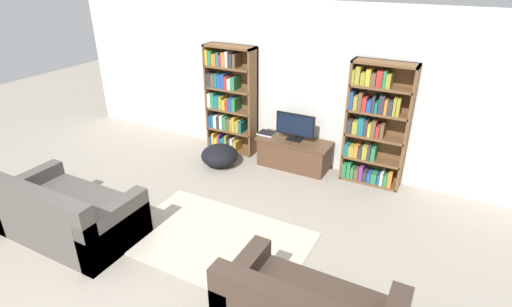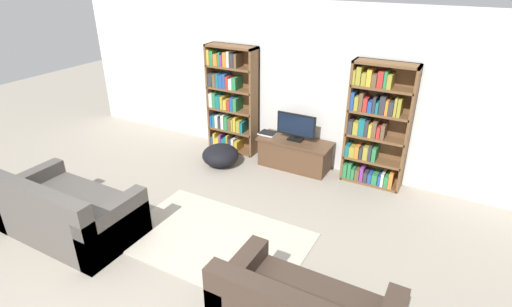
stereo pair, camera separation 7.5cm
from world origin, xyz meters
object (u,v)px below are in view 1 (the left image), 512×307
Objects in this scene: bookshelf_right at (374,126)px; couch_left_sectional at (68,215)px; tv_stand at (294,153)px; laptop at (267,133)px; bookshelf_left at (229,100)px; beanbag_ottoman at (220,155)px; television at (295,126)px.

bookshelf_right reaches higher than couch_left_sectional.
laptop reaches higher than tv_stand.
couch_left_sectional is (-1.21, -3.02, -0.21)m from laptop.
laptop is (-0.51, 0.02, 0.25)m from tv_stand.
bookshelf_left reaches higher than laptop.
laptop is (0.79, -0.10, -0.42)m from bookshelf_left.
laptop is at bearing 41.26° from beanbag_ottoman.
television is at bearing -174.82° from bookshelf_right.
beanbag_ottoman is (-2.32, -0.64, -0.74)m from bookshelf_right.
television reaches higher than laptop.
couch_left_sectional is 2.56m from beanbag_ottoman.
bookshelf_right is at bearing 15.40° from beanbag_ottoman.
bookshelf_right is 1.38m from tv_stand.
bookshelf_left reaches higher than couch_left_sectional.
beanbag_ottoman is at bearing -155.21° from tv_stand.
bookshelf_left is 1.00× the size of bookshelf_right.
television is 1.35m from beanbag_ottoman.
beanbag_ottoman is at bearing -164.60° from bookshelf_right.
bookshelf_left is 1.55× the size of tv_stand.
beanbag_ottoman is at bearing -154.69° from television.
bookshelf_left is 2.50m from bookshelf_right.
bookshelf_right is at bearing 3.37° from laptop.
bookshelf_right is (2.50, 0.00, -0.01)m from bookshelf_left.
bookshelf_left is 1.32m from television.
tv_stand is 0.57m from laptop.
bookshelf_left is at bearing 82.40° from couch_left_sectional.
laptop is at bearing 179.07° from television.
couch_left_sectional is at bearing -119.79° from tv_stand.
couch_left_sectional is (-1.72, -3.01, -0.43)m from television.
bookshelf_left is at bearing 172.83° from laptop.
laptop is 0.88m from beanbag_ottoman.
bookshelf_right is 3.06× the size of beanbag_ottoman.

